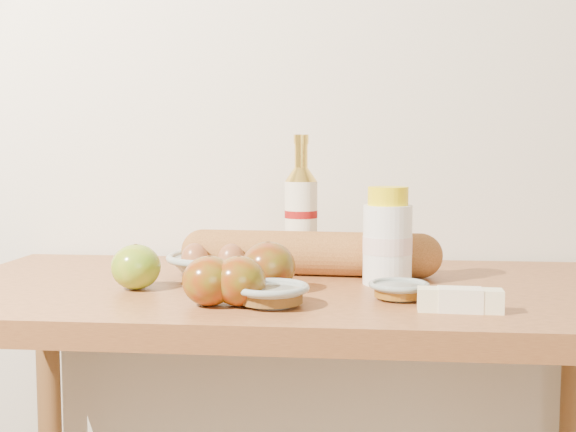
{
  "coord_description": "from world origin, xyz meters",
  "views": [
    {
      "loc": [
        0.12,
        -0.03,
        1.13
      ],
      "look_at": [
        0.0,
        1.15,
        1.02
      ],
      "focal_mm": 45.0,
      "sensor_mm": 36.0,
      "label": 1
    }
  ],
  "objects_px": {
    "egg_bowl": "(215,262)",
    "baguette": "(309,253)",
    "table": "(290,355)",
    "cream_bottle": "(387,239)",
    "bourbon_bottle": "(301,215)"
  },
  "relations": [
    {
      "from": "egg_bowl",
      "to": "baguette",
      "type": "distance_m",
      "value": 0.17
    },
    {
      "from": "table",
      "to": "cream_bottle",
      "type": "height_order",
      "value": "cream_bottle"
    },
    {
      "from": "bourbon_bottle",
      "to": "cream_bottle",
      "type": "bearing_deg",
      "value": -43.6
    },
    {
      "from": "bourbon_bottle",
      "to": "baguette",
      "type": "bearing_deg",
      "value": -74.82
    },
    {
      "from": "table",
      "to": "cream_bottle",
      "type": "bearing_deg",
      "value": 6.46
    },
    {
      "from": "baguette",
      "to": "cream_bottle",
      "type": "bearing_deg",
      "value": -25.41
    },
    {
      "from": "cream_bottle",
      "to": "egg_bowl",
      "type": "bearing_deg",
      "value": 179.23
    },
    {
      "from": "baguette",
      "to": "egg_bowl",
      "type": "bearing_deg",
      "value": -167.78
    },
    {
      "from": "cream_bottle",
      "to": "baguette",
      "type": "xyz_separation_m",
      "value": [
        -0.14,
        0.08,
        -0.04
      ]
    },
    {
      "from": "bourbon_bottle",
      "to": "baguette",
      "type": "height_order",
      "value": "bourbon_bottle"
    },
    {
      "from": "cream_bottle",
      "to": "baguette",
      "type": "relative_size",
      "value": 0.34
    },
    {
      "from": "table",
      "to": "egg_bowl",
      "type": "xyz_separation_m",
      "value": [
        -0.14,
        0.07,
        0.15
      ]
    },
    {
      "from": "bourbon_bottle",
      "to": "egg_bowl",
      "type": "distance_m",
      "value": 0.19
    },
    {
      "from": "bourbon_bottle",
      "to": "egg_bowl",
      "type": "relative_size",
      "value": 1.46
    },
    {
      "from": "table",
      "to": "bourbon_bottle",
      "type": "bearing_deg",
      "value": 87.75
    }
  ]
}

